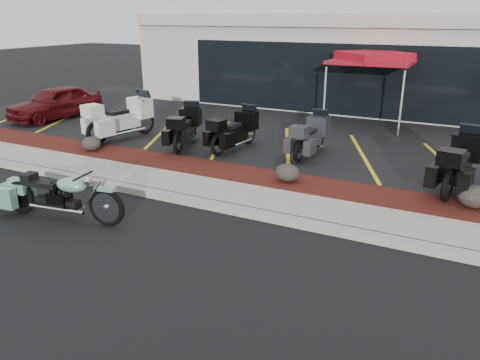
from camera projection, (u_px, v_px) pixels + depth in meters
The scene contains 18 objects.
ground at pixel (181, 223), 8.99m from camera, with size 90.00×90.00×0.00m, color black.
curb at pixel (205, 204), 9.72m from camera, with size 24.00×0.25×0.15m, color gray.
sidewalk at pixel (221, 193), 10.31m from camera, with size 24.00×1.20×0.15m, color gray.
mulch_bed at pixel (245, 177), 11.32m from camera, with size 24.00×1.20×0.16m, color #340D0C.
upper_lot at pixel (315, 130), 15.86m from camera, with size 26.00×9.60×0.15m, color black.
dealership_building at pixel (363, 57), 20.49m from camera, with size 18.00×8.16×4.00m.
boulder_left at pixel (91, 144), 13.16m from camera, with size 0.56×0.47×0.40m, color black.
boulder_mid at pixel (287, 173), 10.72m from camera, with size 0.58×0.48×0.41m, color black.
boulder_right at pixel (474, 196), 9.25m from camera, with size 0.65×0.54×0.46m, color black.
hero_cruiser at pixel (106, 202), 8.70m from camera, with size 2.84×0.72×1.00m, color #669F8C, non-canonical shape.
touring_white at pixel (144, 112), 14.86m from camera, with size 2.45×0.94×1.42m, color white, non-canonical shape.
touring_black_front at pixel (192, 121), 14.14m from camera, with size 2.09×0.80×1.22m, color black, non-canonical shape.
touring_black_mid at pixel (249, 124), 13.72m from camera, with size 2.06×0.79×1.20m, color black, non-canonical shape.
touring_grey at pixel (320, 129), 13.16m from camera, with size 2.00×0.76×1.17m, color #2D2E32, non-canonical shape.
touring_black_rear at pixel (468, 153), 10.68m from camera, with size 2.28×0.87×1.32m, color black, non-canonical shape.
parked_car at pixel (55, 102), 17.12m from camera, with size 1.40×3.49×1.19m, color #490A0F.
traffic_cone at pixel (314, 121), 15.79m from camera, with size 0.36×0.36×0.50m, color orange.
popup_canopy at pixel (373, 59), 15.69m from camera, with size 3.42×3.42×2.46m.
Camera 1 is at (4.70, -6.81, 3.79)m, focal length 35.00 mm.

